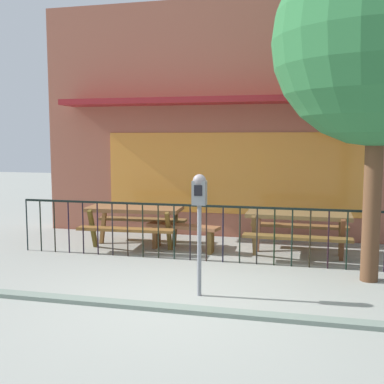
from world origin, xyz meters
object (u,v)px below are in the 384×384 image
picnic_table_left (134,215)px  street_tree (379,41)px  picnic_table_right (298,222)px  patio_bench (183,232)px  parking_meter_near (199,202)px

picnic_table_left → street_tree: bearing=-17.3°
picnic_table_right → patio_bench: 2.11m
patio_bench → street_tree: 4.57m
patio_bench → street_tree: street_tree is taller
picnic_table_left → patio_bench: (0.98, -0.06, -0.26)m
street_tree → picnic_table_right: bearing=129.4°
parking_meter_near → picnic_table_right: bearing=64.0°
picnic_table_right → patio_bench: size_ratio=1.27×
picnic_table_left → picnic_table_right: bearing=-0.0°
picnic_table_left → picnic_table_right: 3.07m
picnic_table_left → patio_bench: size_ratio=1.30×
picnic_table_left → parking_meter_near: size_ratio=1.15×
picnic_table_right → parking_meter_near: 2.87m
parking_meter_near → street_tree: size_ratio=0.33×
patio_bench → parking_meter_near: parking_meter_near is taller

